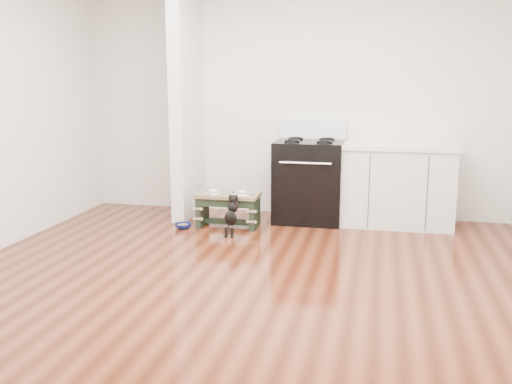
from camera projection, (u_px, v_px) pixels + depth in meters
name	position (u px, v px, depth m)	size (l,w,h in m)	color
ground	(243.00, 283.00, 4.58)	(5.00, 5.00, 0.00)	#3F170B
room_shell	(242.00, 78.00, 4.26)	(5.00, 5.00, 5.00)	silver
partition_wall	(187.00, 101.00, 6.57)	(0.15, 0.80, 2.70)	silver
oven_range	(309.00, 180.00, 6.49)	(0.76, 0.69, 1.14)	black
cabinet_run	(397.00, 185.00, 6.31)	(1.24, 0.64, 0.91)	silver
dog_feeder	(228.00, 203.00, 6.26)	(0.68, 0.37, 0.39)	black
puppy	(232.00, 214.00, 5.94)	(0.12, 0.35, 0.42)	black
floor_bowl	(183.00, 226.00, 6.23)	(0.20, 0.20, 0.06)	navy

